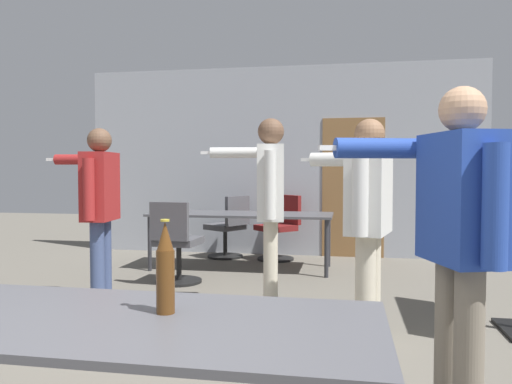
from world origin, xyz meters
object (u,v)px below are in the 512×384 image
(person_far_watching, at_px, (99,199))
(office_chair_side_rolled, at_px, (280,230))
(person_left_plaid, at_px, (367,209))
(person_center_tall, at_px, (269,195))
(person_right_polo, at_px, (458,224))
(beer_bottle, at_px, (165,269))
(office_chair_near_pushed, at_px, (176,245))
(office_chair_far_left, at_px, (229,229))

(person_far_watching, bearing_deg, office_chair_side_rolled, -32.31)
(person_far_watching, height_order, person_left_plaid, person_far_watching)
(person_left_plaid, bearing_deg, person_center_tall, 71.05)
(person_far_watching, distance_m, person_center_tall, 1.61)
(person_right_polo, bearing_deg, person_left_plaid, 0.62)
(office_chair_side_rolled, xyz_separation_m, beer_bottle, (0.26, -5.27, 0.47))
(office_chair_near_pushed, xyz_separation_m, office_chair_side_rolled, (0.94, 1.76, -0.01))
(person_right_polo, bearing_deg, office_chair_near_pushed, 24.32)
(person_right_polo, distance_m, beer_bottle, 1.46)
(person_far_watching, height_order, office_chair_side_rolled, person_far_watching)
(office_chair_near_pushed, bearing_deg, beer_bottle, -67.17)
(person_center_tall, bearing_deg, person_right_polo, -152.41)
(person_left_plaid, xyz_separation_m, beer_bottle, (-0.83, -2.00, -0.09))
(person_center_tall, distance_m, person_left_plaid, 0.98)
(person_center_tall, height_order, office_chair_side_rolled, person_center_tall)
(person_far_watching, xyz_separation_m, office_chair_near_pushed, (0.40, 1.00, -0.57))
(person_far_watching, height_order, beer_bottle, person_far_watching)
(person_far_watching, relative_size, person_left_plaid, 1.01)
(person_right_polo, distance_m, office_chair_near_pushed, 3.69)
(office_chair_side_rolled, bearing_deg, office_chair_near_pushed, 106.57)
(person_far_watching, bearing_deg, beer_bottle, -153.86)
(person_right_polo, xyz_separation_m, person_left_plaid, (-0.39, 1.21, -0.02))
(office_chair_near_pushed, bearing_deg, person_right_polo, -44.35)
(person_left_plaid, distance_m, office_chair_side_rolled, 3.50)
(person_center_tall, bearing_deg, office_chair_near_pushed, 43.70)
(person_far_watching, height_order, person_right_polo, person_right_polo)
(person_right_polo, relative_size, office_chair_near_pushed, 1.81)
(person_left_plaid, bearing_deg, person_far_watching, 92.20)
(office_chair_far_left, bearing_deg, office_chair_near_pushed, -153.38)
(person_right_polo, relative_size, beer_bottle, 4.65)
(person_center_tall, relative_size, office_chair_far_left, 1.90)
(person_far_watching, relative_size, office_chair_near_pushed, 1.79)
(person_center_tall, relative_size, office_chair_near_pushed, 1.86)
(person_right_polo, relative_size, office_chair_far_left, 1.85)
(person_center_tall, bearing_deg, beer_bottle, 172.47)
(person_center_tall, height_order, beer_bottle, person_center_tall)
(office_chair_far_left, distance_m, office_chair_side_rolled, 0.75)
(person_left_plaid, xyz_separation_m, office_chair_side_rolled, (-1.09, 3.28, -0.56))
(office_chair_side_rolled, bearing_deg, person_far_watching, 108.83)
(person_right_polo, distance_m, office_chair_far_left, 5.03)
(office_chair_side_rolled, bearing_deg, person_center_tall, 140.35)
(office_chair_near_pushed, bearing_deg, person_left_plaid, -32.76)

